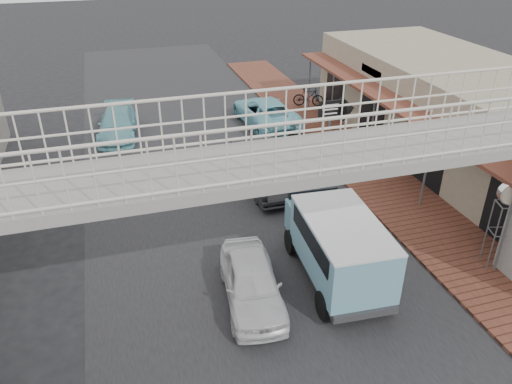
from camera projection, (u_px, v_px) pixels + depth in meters
ground at (248, 254)px, 15.91m from camera, size 120.00×120.00×0.00m
road_strip at (248, 254)px, 15.90m from camera, size 10.00×60.00×0.01m
sidewalk at (383, 184)px, 20.05m from camera, size 3.00×40.00×0.10m
shophouse_row at (471, 118)px, 21.07m from camera, size 7.20×18.00×4.00m
footbridge at (297, 240)px, 11.02m from camera, size 16.40×2.40×6.34m
white_hatchback at (252, 282)px, 13.70m from camera, size 1.92×3.89×1.27m
dark_sedan at (265, 167)px, 19.68m from camera, size 1.67×4.75×1.56m
angkot_curb at (266, 112)px, 25.55m from camera, size 2.66×5.15×1.39m
angkot_far at (118, 124)px, 24.23m from camera, size 2.27×4.48×1.25m
angkot_van at (338, 241)px, 14.18m from camera, size 2.26×4.49×2.14m
motorcycle_near at (375, 148)px, 21.74m from camera, size 1.99×0.94×1.01m
motorcycle_far at (309, 97)px, 27.90m from camera, size 1.77×1.13×1.03m
street_clock at (509, 197)px, 14.20m from camera, size 0.73×0.67×2.82m
arrow_sign at (346, 109)px, 20.90m from camera, size 1.63×1.03×2.82m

